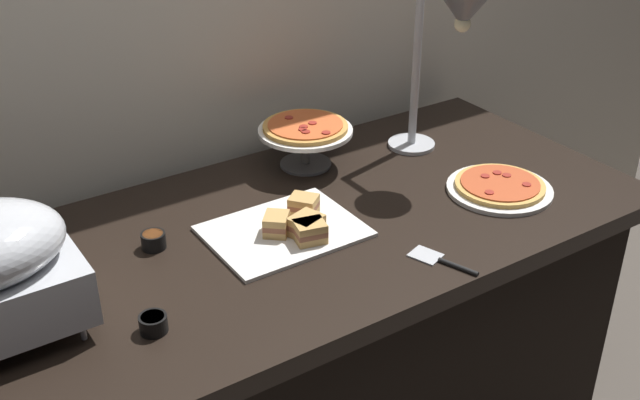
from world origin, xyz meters
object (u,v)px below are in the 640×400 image
serving_spatula (441,261)px  sauce_cup_near (153,323)px  sandwich_platter (291,227)px  pizza_plate_front (500,187)px  heat_lamp (453,27)px  sauce_cup_far (153,240)px  pizza_plate_center (305,132)px

serving_spatula → sauce_cup_near: bearing=168.8°
sandwich_platter → pizza_plate_front: bearing=-12.0°
pizza_plate_front → serving_spatula: bearing=-154.1°
heat_lamp → sauce_cup_near: 1.09m
sauce_cup_near → sandwich_platter: bearing=21.4°
sauce_cup_far → pizza_plate_center: bearing=17.8°
sauce_cup_near → sauce_cup_far: size_ratio=1.00×
pizza_plate_front → serving_spatula: size_ratio=1.65×
serving_spatula → pizza_plate_center: bearing=89.1°
heat_lamp → pizza_plate_front: bearing=-86.0°
pizza_plate_center → sauce_cup_near: pizza_plate_center is taller
heat_lamp → sauce_cup_far: size_ratio=8.84×
pizza_plate_center → sauce_cup_near: bearing=-144.9°
heat_lamp → sauce_cup_far: (-0.87, 0.03, -0.38)m
sandwich_platter → sauce_cup_near: 0.46m
serving_spatula → pizza_plate_front: bearing=25.9°
sandwich_platter → serving_spatula: sandwich_platter is taller
sandwich_platter → sauce_cup_far: (-0.30, 0.12, 0.00)m
serving_spatula → heat_lamp: bearing=48.5°
sandwich_platter → pizza_plate_center: bearing=52.0°
sauce_cup_far → serving_spatula: bearing=-38.7°
pizza_plate_front → sandwich_platter: (-0.58, 0.12, 0.01)m
pizza_plate_front → serving_spatula: pizza_plate_front is taller
heat_lamp → sauce_cup_far: 0.95m
heat_lamp → serving_spatula: 0.65m
heat_lamp → pizza_plate_front: 0.44m
heat_lamp → sauce_cup_near: bearing=-165.4°
pizza_plate_front → serving_spatula: 0.40m
sandwich_platter → sauce_cup_far: sandwich_platter is taller
pizza_plate_center → heat_lamp: bearing=-31.7°
sauce_cup_near → serving_spatula: sauce_cup_near is taller
pizza_plate_center → serving_spatula: size_ratio=1.55×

